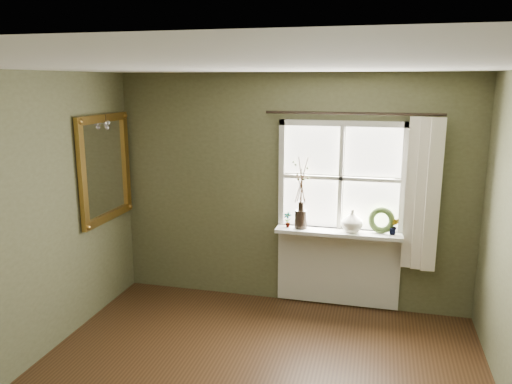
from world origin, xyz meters
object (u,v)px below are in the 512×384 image
object	(u,v)px
gilt_mirror	(105,168)
dark_jug	(301,219)
cream_vase	(352,221)
wreath	(381,223)

from	to	relation	value
gilt_mirror	dark_jug	bearing A→B (deg)	11.64
gilt_mirror	cream_vase	bearing A→B (deg)	9.25
cream_vase	gilt_mirror	xyz separation A→B (m)	(-2.66, -0.43, 0.54)
dark_jug	cream_vase	world-z (taller)	cream_vase
dark_jug	gilt_mirror	world-z (taller)	gilt_mirror
dark_jug	wreath	bearing A→B (deg)	2.66
dark_jug	gilt_mirror	xyz separation A→B (m)	(-2.10, -0.43, 0.56)
wreath	gilt_mirror	distance (m)	3.05
dark_jug	gilt_mirror	size ratio (longest dim) A/B	0.17
wreath	gilt_mirror	size ratio (longest dim) A/B	0.24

